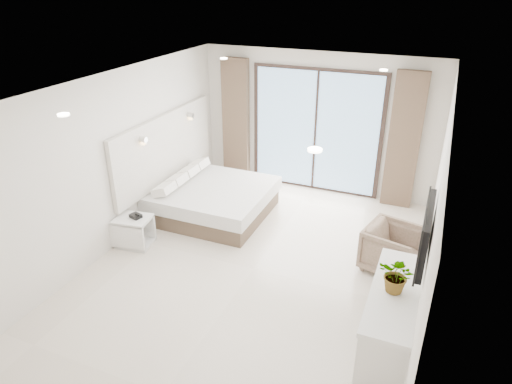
# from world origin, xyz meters

# --- Properties ---
(ground) EXTENTS (6.20, 6.20, 0.00)m
(ground) POSITION_xyz_m (0.00, 0.00, 0.00)
(ground) COLOR beige
(ground) RESTS_ON ground
(room_shell) EXTENTS (4.62, 6.22, 2.72)m
(room_shell) POSITION_xyz_m (-0.20, 0.87, 1.58)
(room_shell) COLOR silver
(room_shell) RESTS_ON ground
(bed) EXTENTS (1.92, 1.83, 0.67)m
(bed) POSITION_xyz_m (-1.35, 1.30, 0.28)
(bed) COLOR brown
(bed) RESTS_ON ground
(nightstand) EXTENTS (0.59, 0.51, 0.48)m
(nightstand) POSITION_xyz_m (-2.02, -0.12, 0.24)
(nightstand) COLOR white
(nightstand) RESTS_ON ground
(phone) EXTENTS (0.20, 0.18, 0.06)m
(phone) POSITION_xyz_m (-1.98, -0.09, 0.52)
(phone) COLOR black
(phone) RESTS_ON nightstand
(console_desk) EXTENTS (0.52, 1.67, 0.77)m
(console_desk) POSITION_xyz_m (2.04, -0.77, 0.57)
(console_desk) COLOR white
(console_desk) RESTS_ON ground
(plant) EXTENTS (0.50, 0.53, 0.33)m
(plant) POSITION_xyz_m (2.04, -0.79, 0.94)
(plant) COLOR #33662D
(plant) RESTS_ON console_desk
(armchair) EXTENTS (0.84, 0.88, 0.76)m
(armchair) POSITION_xyz_m (1.85, 0.79, 0.38)
(armchair) COLOR #967162
(armchair) RESTS_ON ground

